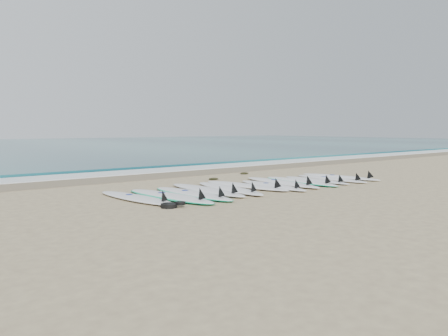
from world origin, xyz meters
TOP-DOWN VIEW (x-y plane):
  - ground at (0.00, 0.00)m, footprint 120.00×120.00m
  - wet_sand_band at (0.00, 4.10)m, footprint 120.00×1.80m
  - foam_band at (0.00, 5.50)m, footprint 120.00×1.40m
  - wave_crest at (0.00, 7.00)m, footprint 120.00×1.00m
  - surfboard_0 at (-3.44, 0.10)m, footprint 0.84×2.72m
  - surfboard_1 at (-2.75, -0.12)m, footprint 0.99×2.93m
  - surfboard_2 at (-2.15, -0.11)m, footprint 0.78×2.80m
  - surfboard_3 at (-1.55, 0.11)m, footprint 0.62×2.87m
  - surfboard_4 at (-0.96, -0.02)m, footprint 0.89×2.85m
  - surfboard_5 at (-0.27, 0.11)m, footprint 0.92×2.83m
  - surfboard_6 at (0.30, -0.27)m, footprint 0.75×2.57m
  - surfboard_7 at (0.94, 0.01)m, footprint 0.84×2.94m
  - surfboard_8 at (1.59, -0.09)m, footprint 0.78×2.73m
  - surfboard_9 at (2.16, -0.21)m, footprint 0.57×2.39m
  - surfboard_10 at (2.80, -0.26)m, footprint 0.52×2.51m
  - surfboard_11 at (3.40, -0.15)m, footprint 0.88×2.70m
  - seaweed_near at (0.11, 2.06)m, footprint 0.32×0.25m
  - seaweed_far at (1.93, 2.71)m, footprint 0.32×0.25m
  - leash_coil at (-3.33, -1.08)m, footprint 0.46×0.36m

SIDE VIEW (x-z plane):
  - ground at x=0.00m, z-range 0.00..0.00m
  - wet_sand_band at x=0.00m, z-range 0.00..0.01m
  - foam_band at x=0.00m, z-range 0.00..0.04m
  - seaweed_far at x=1.93m, z-range 0.00..0.06m
  - seaweed_near at x=0.11m, z-range 0.00..0.06m
  - leash_coil at x=-3.33m, z-range -0.01..0.10m
  - wave_crest at x=0.00m, z-range 0.00..0.10m
  - surfboard_8 at x=1.59m, z-range -0.12..0.22m
  - surfboard_2 at x=-2.15m, z-range -0.12..0.23m
  - surfboard_9 at x=2.16m, z-range -0.10..0.21m
  - surfboard_1 at x=-2.75m, z-range -0.13..0.24m
  - surfboard_10 at x=2.80m, z-range -0.10..0.22m
  - surfboard_6 at x=0.30m, z-range -0.11..0.22m
  - surfboard_11 at x=3.40m, z-range -0.11..0.23m
  - surfboard_0 at x=-3.44m, z-range -0.11..0.23m
  - surfboard_5 at x=-0.27m, z-range -0.12..0.24m
  - surfboard_4 at x=-0.96m, z-range -0.12..0.24m
  - surfboard_3 at x=-1.55m, z-range -0.12..0.25m
  - surfboard_7 at x=0.94m, z-range -0.12..0.25m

